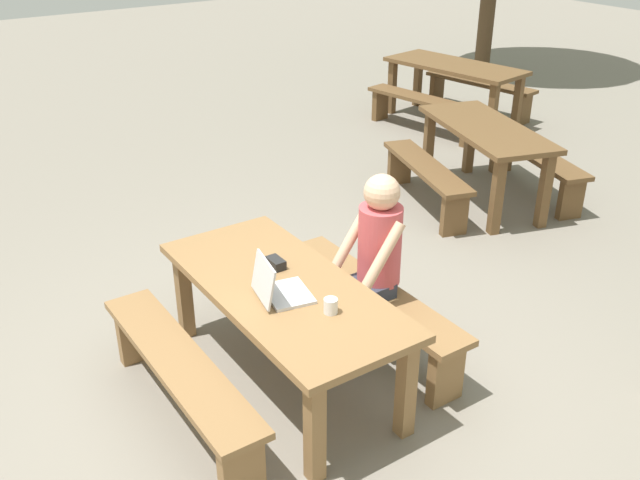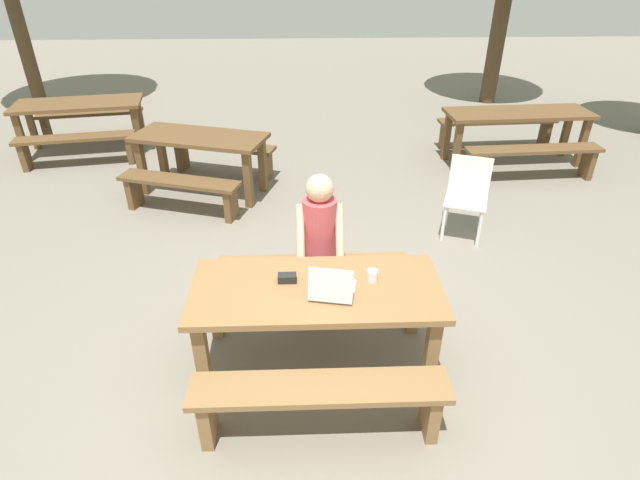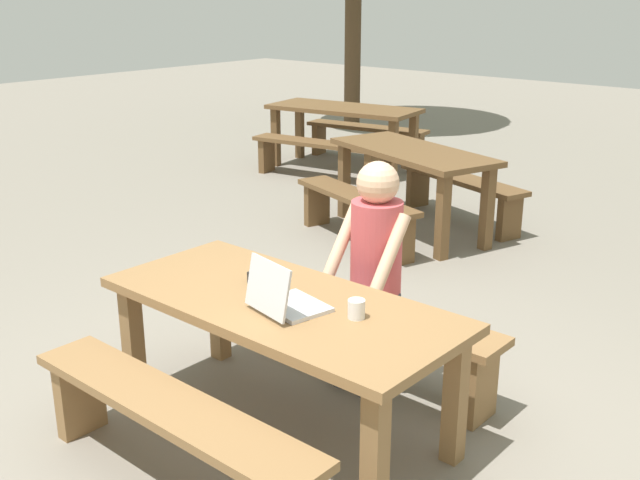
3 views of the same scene
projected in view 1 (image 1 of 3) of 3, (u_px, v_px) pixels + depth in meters
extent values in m
plane|color=gray|center=(285.00, 378.00, 4.60)|extent=(30.00, 30.00, 0.00)
cube|color=olive|center=(283.00, 288.00, 4.29)|extent=(1.84, 0.82, 0.05)
cube|color=olive|center=(184.00, 295.00, 4.90)|extent=(0.09, 0.09, 0.66)
cube|color=olive|center=(315.00, 430.00, 3.69)|extent=(0.09, 0.09, 0.66)
cube|color=olive|center=(262.00, 270.00, 5.22)|extent=(0.09, 0.09, 0.66)
cube|color=olive|center=(406.00, 388.00, 4.00)|extent=(0.09, 0.09, 0.66)
cube|color=olive|center=(179.00, 362.00, 4.06)|extent=(1.67, 0.30, 0.05)
cube|color=olive|center=(136.00, 334.00, 4.70)|extent=(0.08, 0.24, 0.41)
cube|color=olive|center=(242.00, 470.00, 3.62)|extent=(0.08, 0.24, 0.41)
cube|color=olive|center=(373.00, 291.00, 4.76)|extent=(1.67, 0.30, 0.05)
cube|color=olive|center=(313.00, 275.00, 5.41)|extent=(0.08, 0.24, 0.41)
cube|color=olive|center=(446.00, 374.00, 4.32)|extent=(0.08, 0.24, 0.41)
cube|color=silver|center=(288.00, 294.00, 4.17)|extent=(0.35, 0.30, 0.02)
cube|color=silver|center=(263.00, 280.00, 4.06)|extent=(0.32, 0.12, 0.25)
cube|color=black|center=(264.00, 279.00, 4.06)|extent=(0.29, 0.10, 0.22)
cube|color=black|center=(276.00, 263.00, 4.47)|extent=(0.14, 0.08, 0.06)
cylinder|color=white|center=(331.00, 306.00, 3.99)|extent=(0.08, 0.08, 0.09)
cylinder|color=#333847|center=(347.00, 321.00, 4.79)|extent=(0.10, 0.10, 0.45)
cylinder|color=#333847|center=(363.00, 334.00, 4.66)|extent=(0.10, 0.10, 0.45)
cube|color=#333847|center=(367.00, 290.00, 4.65)|extent=(0.28, 0.28, 0.12)
cylinder|color=#C64C51|center=(380.00, 245.00, 4.56)|extent=(0.28, 0.28, 0.53)
cylinder|color=#DBAD89|center=(352.00, 236.00, 4.61)|extent=(0.07, 0.32, 0.41)
cylinder|color=#DBAD89|center=(383.00, 255.00, 4.38)|extent=(0.07, 0.32, 0.41)
sphere|color=#DBAD89|center=(382.00, 192.00, 4.39)|extent=(0.23, 0.23, 0.23)
cube|color=brown|center=(486.00, 128.00, 6.85)|extent=(1.79, 1.15, 0.05)
cube|color=brown|center=(429.00, 145.00, 7.58)|extent=(0.11, 0.11, 0.73)
cube|color=brown|center=(497.00, 197.00, 6.34)|extent=(0.11, 0.11, 0.73)
cube|color=brown|center=(470.00, 141.00, 7.71)|extent=(0.11, 0.11, 0.73)
cube|color=brown|center=(545.00, 191.00, 6.46)|extent=(0.11, 0.11, 0.73)
cube|color=brown|center=(426.00, 167.00, 6.84)|extent=(1.51, 0.73, 0.05)
cube|color=brown|center=(399.00, 165.00, 7.49)|extent=(0.15, 0.25, 0.40)
cube|color=brown|center=(454.00, 214.00, 6.39)|extent=(0.15, 0.25, 0.40)
cube|color=brown|center=(537.00, 154.00, 7.15)|extent=(1.51, 0.73, 0.05)
cube|color=brown|center=(502.00, 154.00, 7.81)|extent=(0.15, 0.25, 0.40)
cube|color=brown|center=(571.00, 199.00, 6.70)|extent=(0.15, 0.25, 0.40)
cube|color=brown|center=(455.00, 66.00, 9.17)|extent=(1.93, 1.04, 0.05)
cube|color=brown|center=(392.00, 87.00, 9.70)|extent=(0.10, 0.10, 0.72)
cube|color=brown|center=(492.00, 112.00, 8.65)|extent=(0.10, 0.10, 0.72)
cube|color=brown|center=(418.00, 80.00, 10.04)|extent=(0.10, 0.10, 0.72)
cube|color=brown|center=(517.00, 104.00, 8.99)|extent=(0.10, 0.10, 0.72)
cube|color=brown|center=(423.00, 99.00, 8.94)|extent=(1.67, 0.57, 0.05)
cube|color=brown|center=(380.00, 105.00, 9.51)|extent=(0.12, 0.25, 0.40)
cube|color=brown|center=(469.00, 129.00, 8.57)|extent=(0.12, 0.25, 0.40)
cube|color=brown|center=(480.00, 82.00, 9.69)|extent=(1.67, 0.57, 0.05)
cube|color=brown|center=(437.00, 88.00, 10.26)|extent=(0.12, 0.25, 0.40)
cube|color=brown|center=(524.00, 109.00, 9.32)|extent=(0.12, 0.25, 0.40)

